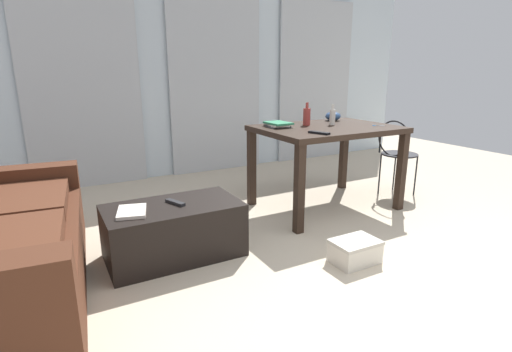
{
  "coord_description": "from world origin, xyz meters",
  "views": [
    {
      "loc": [
        -2.04,
        -1.18,
        1.31
      ],
      "look_at": [
        -0.49,
        1.63,
        0.44
      ],
      "focal_mm": 27.48,
      "sensor_mm": 36.0,
      "label": 1
    }
  ],
  "objects": [
    {
      "name": "bottle_far",
      "position": [
        0.19,
        1.87,
        0.88
      ],
      "size": [
        0.07,
        0.07,
        0.22
      ],
      "color": "#99332D",
      "rests_on": "craft_table"
    },
    {
      "name": "book_stack",
      "position": [
        -0.12,
        1.9,
        0.82
      ],
      "size": [
        0.23,
        0.28,
        0.05
      ],
      "color": "#4C4C51",
      "rests_on": "craft_table"
    },
    {
      "name": "curtains",
      "position": [
        0.0,
        3.58,
        1.13
      ],
      "size": [
        4.42,
        0.03,
        2.26
      ],
      "color": "#B2B7BC",
      "rests_on": "ground"
    },
    {
      "name": "ground_plane",
      "position": [
        0.0,
        1.43,
        0.0
      ],
      "size": [
        8.81,
        8.81,
        0.0
      ],
      "primitive_type": "plane",
      "color": "beige"
    },
    {
      "name": "coffee_table",
      "position": [
        -1.3,
        1.39,
        0.2
      ],
      "size": [
        0.94,
        0.52,
        0.39
      ],
      "color": "black",
      "rests_on": "ground"
    },
    {
      "name": "tv_remote_on_table",
      "position": [
        -0.03,
        1.39,
        0.8
      ],
      "size": [
        0.11,
        0.19,
        0.02
      ],
      "primitive_type": "cube",
      "rotation": [
        0.0,
        0.0,
        0.34
      ],
      "color": "black",
      "rests_on": "craft_table"
    },
    {
      "name": "craft_table",
      "position": [
        0.31,
        1.71,
        0.69
      ],
      "size": [
        1.28,
        0.91,
        0.79
      ],
      "color": "black",
      "rests_on": "ground"
    },
    {
      "name": "tv_remote_primary",
      "position": [
        -1.28,
        1.4,
        0.4
      ],
      "size": [
        0.1,
        0.18,
        0.02
      ],
      "primitive_type": "cube",
      "rotation": [
        0.0,
        0.0,
        0.37
      ],
      "color": "#232326",
      "rests_on": "coffee_table"
    },
    {
      "name": "wire_chair",
      "position": [
        1.18,
        1.62,
        0.51
      ],
      "size": [
        0.37,
        0.39,
        0.81
      ],
      "color": "black",
      "rests_on": "ground"
    },
    {
      "name": "magazine",
      "position": [
        -1.59,
        1.36,
        0.4
      ],
      "size": [
        0.24,
        0.29,
        0.02
      ],
      "primitive_type": "cube",
      "rotation": [
        0.0,
        0.0,
        -0.27
      ],
      "color": "silver",
      "rests_on": "coffee_table"
    },
    {
      "name": "shoebox",
      "position": [
        -0.23,
        0.68,
        0.08
      ],
      "size": [
        0.33,
        0.23,
        0.16
      ],
      "color": "beige",
      "rests_on": "ground"
    },
    {
      "name": "scissors",
      "position": [
        0.75,
        1.51,
        0.8
      ],
      "size": [
        0.1,
        0.09,
        0.0
      ],
      "color": "#9EA0A5",
      "rests_on": "craft_table"
    },
    {
      "name": "bowl",
      "position": [
        0.64,
        2.02,
        0.84
      ],
      "size": [
        0.16,
        0.16,
        0.09
      ],
      "primitive_type": "ellipsoid",
      "color": "#2D4C7A",
      "rests_on": "craft_table"
    },
    {
      "name": "bottle_near",
      "position": [
        0.43,
        1.77,
        0.88
      ],
      "size": [
        0.06,
        0.06,
        0.2
      ],
      "color": "beige",
      "rests_on": "craft_table"
    },
    {
      "name": "wall_back",
      "position": [
        0.0,
        3.67,
        1.27
      ],
      "size": [
        6.21,
        0.1,
        2.54
      ],
      "primitive_type": "cube",
      "color": "silver",
      "rests_on": "ground"
    }
  ]
}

